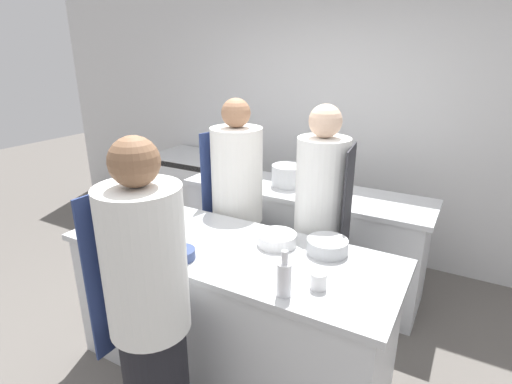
# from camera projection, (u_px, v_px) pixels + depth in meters

# --- Properties ---
(ground_plane) EXTENTS (16.00, 16.00, 0.00)m
(ground_plane) POSITION_uv_depth(u_px,v_px,m) (231.00, 366.00, 2.77)
(ground_plane) COLOR #605B56
(wall_back) EXTENTS (8.00, 0.06, 2.80)m
(wall_back) POSITION_uv_depth(u_px,v_px,m) (342.00, 121.00, 4.05)
(wall_back) COLOR silver
(wall_back) RESTS_ON ground_plane
(prep_counter) EXTENTS (2.10, 0.80, 0.93)m
(prep_counter) POSITION_uv_depth(u_px,v_px,m) (230.00, 310.00, 2.62)
(prep_counter) COLOR silver
(prep_counter) RESTS_ON ground_plane
(pass_counter) EXTENTS (2.18, 0.63, 0.93)m
(pass_counter) POSITION_uv_depth(u_px,v_px,m) (302.00, 237.00, 3.64)
(pass_counter) COLOR silver
(pass_counter) RESTS_ON ground_plane
(oven_range) EXTENTS (0.93, 0.70, 0.92)m
(oven_range) POSITION_uv_depth(u_px,v_px,m) (195.00, 193.00, 4.79)
(oven_range) COLOR silver
(oven_range) RESTS_ON ground_plane
(chef_at_prep_near) EXTENTS (0.40, 0.39, 1.74)m
(chef_at_prep_near) POSITION_uv_depth(u_px,v_px,m) (150.00, 314.00, 1.92)
(chef_at_prep_near) COLOR black
(chef_at_prep_near) RESTS_ON ground_plane
(chef_at_stove) EXTENTS (0.39, 0.37, 1.75)m
(chef_at_stove) POSITION_uv_depth(u_px,v_px,m) (320.00, 228.00, 2.83)
(chef_at_stove) COLOR black
(chef_at_stove) RESTS_ON ground_plane
(chef_at_pass_far) EXTENTS (0.44, 0.43, 1.75)m
(chef_at_pass_far) POSITION_uv_depth(u_px,v_px,m) (237.00, 211.00, 3.16)
(chef_at_pass_far) COLOR black
(chef_at_pass_far) RESTS_ON ground_plane
(bottle_olive_oil) EXTENTS (0.07, 0.07, 0.25)m
(bottle_olive_oil) POSITION_uv_depth(u_px,v_px,m) (284.00, 278.00, 1.94)
(bottle_olive_oil) COLOR silver
(bottle_olive_oil) RESTS_ON prep_counter
(bottle_vinegar) EXTENTS (0.08, 0.08, 0.21)m
(bottle_vinegar) POSITION_uv_depth(u_px,v_px,m) (177.00, 215.00, 2.72)
(bottle_vinegar) COLOR #2D5175
(bottle_vinegar) RESTS_ON prep_counter
(bottle_wine) EXTENTS (0.06, 0.06, 0.32)m
(bottle_wine) POSITION_uv_depth(u_px,v_px,m) (172.00, 226.00, 2.45)
(bottle_wine) COLOR #B2A84C
(bottle_wine) RESTS_ON prep_counter
(bowl_mixing_large) EXTENTS (0.20, 0.20, 0.05)m
(bowl_mixing_large) POSITION_uv_depth(u_px,v_px,m) (156.00, 229.00, 2.65)
(bowl_mixing_large) COLOR tan
(bowl_mixing_large) RESTS_ON prep_counter
(bowl_prep_small) EXTENTS (0.24, 0.24, 0.07)m
(bowl_prep_small) POSITION_uv_depth(u_px,v_px,m) (277.00, 239.00, 2.48)
(bowl_prep_small) COLOR white
(bowl_prep_small) RESTS_ON prep_counter
(bowl_ceramic_blue) EXTENTS (0.17, 0.17, 0.06)m
(bowl_ceramic_blue) POSITION_uv_depth(u_px,v_px,m) (181.00, 254.00, 2.31)
(bowl_ceramic_blue) COLOR navy
(bowl_ceramic_blue) RESTS_ON prep_counter
(bowl_wooden_salad) EXTENTS (0.24, 0.24, 0.09)m
(bowl_wooden_salad) POSITION_uv_depth(u_px,v_px,m) (327.00, 246.00, 2.37)
(bowl_wooden_salad) COLOR #B7BABC
(bowl_wooden_salad) RESTS_ON prep_counter
(cup) EXTENTS (0.08, 0.08, 0.09)m
(cup) POSITION_uv_depth(u_px,v_px,m) (319.00, 280.00, 2.02)
(cup) COLOR white
(cup) RESTS_ON prep_counter
(stockpot) EXTENTS (0.30, 0.30, 0.19)m
(stockpot) POSITION_uv_depth(u_px,v_px,m) (288.00, 175.00, 3.56)
(stockpot) COLOR silver
(stockpot) RESTS_ON pass_counter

